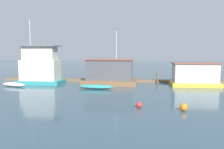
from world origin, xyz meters
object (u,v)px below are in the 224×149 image
Objects in this scene: dinghy_teal at (96,87)px; mooring_post_far_left at (206,76)px; buoy_orange at (184,107)px; houseboat_teal at (40,67)px; dinghy_white at (14,84)px; buoy_red at (139,105)px; houseboat_yellow at (195,75)px; houseboat_brown at (110,73)px; mooring_post_centre at (157,78)px.

dinghy_teal is 15.28m from mooring_post_far_left.
mooring_post_far_left is 3.74× the size of buoy_orange.
houseboat_teal is at bearing -173.93° from mooring_post_far_left.
dinghy_white is 0.89× the size of dinghy_teal.
mooring_post_far_left reaches higher than dinghy_teal.
buoy_red is (15.44, -8.87, -0.03)m from dinghy_white.
dinghy_teal is at bearing 120.75° from buoy_red.
houseboat_yellow is at bearing 0.41° from houseboat_teal.
houseboat_brown reaches higher than buoy_orange.
buoy_red is at bearing -121.94° from mooring_post_far_left.
dinghy_white is 10.51m from dinghy_teal.
dinghy_teal is (-1.09, -3.97, -1.28)m from houseboat_brown.
houseboat_teal is 1.23× the size of houseboat_brown.
mooring_post_far_left is 1.44× the size of mooring_post_centre.
dinghy_teal is (-11.97, -3.91, -1.13)m from houseboat_yellow.
dinghy_teal is 2.86× the size of mooring_post_centre.
buoy_orange is at bearing -87.68° from mooring_post_centre.
houseboat_yellow is 5.03m from mooring_post_centre.
houseboat_brown is 1.70× the size of dinghy_teal.
buoy_orange is at bearing -47.45° from dinghy_teal.
buoy_orange is at bearing -111.36° from mooring_post_far_left.
houseboat_brown is 3.37× the size of mooring_post_far_left.
buoy_red is at bearing 170.77° from buoy_orange.
dinghy_teal is (10.49, -0.54, 0.01)m from dinghy_white.
buoy_orange is (-5.86, -14.98, -0.76)m from mooring_post_far_left.
houseboat_yellow is at bearing 60.17° from buoy_red.
houseboat_teal is at bearing 142.73° from buoy_orange.
mooring_post_far_left is at bearing 12.89° from dinghy_white.
houseboat_brown reaches higher than dinghy_white.
houseboat_teal reaches higher than mooring_post_centre.
houseboat_teal reaches higher than mooring_post_far_left.
mooring_post_centre is at bearing 18.74° from houseboat_brown.
houseboat_yellow is at bearing 18.07° from dinghy_teal.
houseboat_teal reaches higher than buoy_red.
houseboat_teal is at bearing -178.76° from houseboat_brown.
houseboat_brown reaches higher than dinghy_teal.
dinghy_white reaches higher than buoy_red.
mooring_post_centre reaches higher than dinghy_teal.
buoy_orange is at bearing -61.26° from houseboat_brown.
buoy_red is (-9.02, -14.47, -0.82)m from mooring_post_far_left.
buoy_red is at bearing -29.87° from dinghy_white.
houseboat_brown is 4.86× the size of mooring_post_centre.
dinghy_teal is 9.71m from mooring_post_centre.
mooring_post_centre is at bearing 79.99° from buoy_red.
buoy_orange is (18.61, -9.38, 0.02)m from dinghy_white.
mooring_post_far_left is (2.01, 2.24, -0.36)m from houseboat_yellow.
mooring_post_far_left is (12.88, 2.18, -0.50)m from houseboat_brown.
buoy_orange is at bearing -106.82° from houseboat_yellow.
mooring_post_centre is at bearing 17.28° from dinghy_white.
houseboat_brown is 12.15m from dinghy_white.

